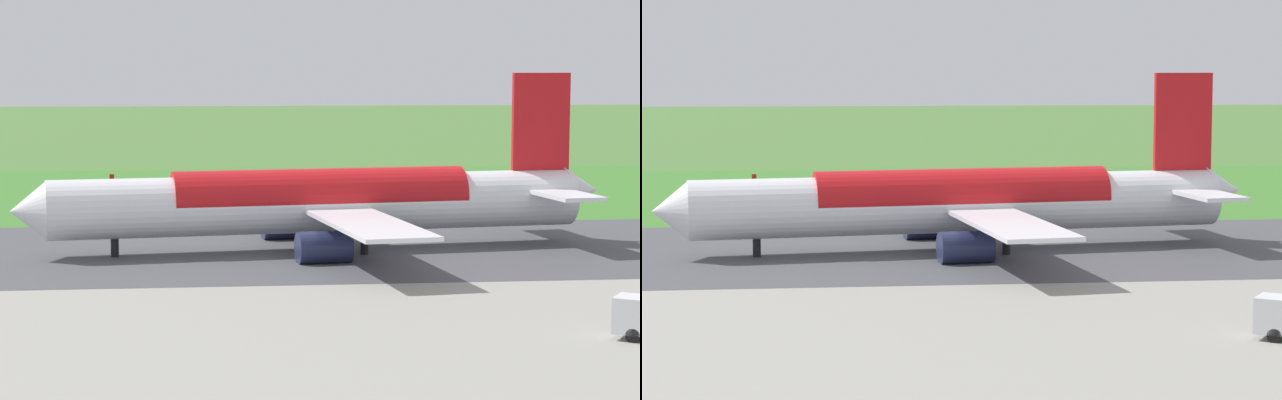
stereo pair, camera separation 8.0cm
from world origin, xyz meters
TOP-DOWN VIEW (x-y plane):
  - ground_plane at (0.00, 0.00)m, footprint 800.00×800.00m
  - runway_asphalt at (0.00, 0.00)m, footprint 600.00×36.55m
  - grass_verge_foreground at (0.00, -48.13)m, footprint 600.00×80.00m
  - airliner_main at (-7.63, -0.05)m, footprint 54.09×44.41m
  - no_stopping_sign at (14.14, -50.65)m, footprint 0.60×0.10m
  - traffic_cone_orange at (21.92, -50.83)m, footprint 0.40×0.40m

SIDE VIEW (x-z plane):
  - ground_plane at x=0.00m, z-range 0.00..0.00m
  - grass_verge_foreground at x=0.00m, z-range 0.00..0.04m
  - runway_asphalt at x=0.00m, z-range 0.00..0.06m
  - traffic_cone_orange at x=21.92m, z-range 0.00..0.55m
  - no_stopping_sign at x=14.14m, z-range 0.25..2.88m
  - airliner_main at x=-7.63m, z-range -3.59..12.29m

